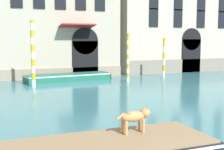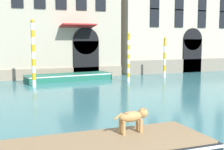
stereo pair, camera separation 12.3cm
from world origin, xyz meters
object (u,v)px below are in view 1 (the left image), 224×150
Objects in this scene: mooring_pole_0 at (164,57)px; mooring_pole_3 at (33,53)px; mooring_pole_1 at (128,57)px; boat_moored_near_palazzo at (68,77)px; dog_on_deck at (135,117)px.

mooring_pole_0 is 0.74× the size of mooring_pole_3.
mooring_pole_1 is 7.07m from mooring_pole_3.
mooring_pole_0 is at bearing 6.00° from mooring_pole_3.
mooring_pole_3 is at bearing -146.72° from boat_moored_near_palazzo.
mooring_pole_1 reaches higher than dog_on_deck.
dog_on_deck is at bearing -86.93° from mooring_pole_3.
mooring_pole_1 is (-4.06, -1.38, 0.16)m from mooring_pole_0.
boat_moored_near_palazzo is at bearing 170.92° from mooring_pole_0.
mooring_pole_3 reaches higher than boat_moored_near_palazzo.
mooring_pole_3 is (-0.75, 13.92, 1.26)m from dog_on_deck.
mooring_pole_3 is (-7.06, 0.21, 0.43)m from mooring_pole_1.
mooring_pole_3 is (-11.12, -1.17, 0.60)m from mooring_pole_0.
dog_on_deck is 0.31× the size of mooring_pole_0.
mooring_pole_3 is at bearing 90.66° from dog_on_deck.
mooring_pole_1 is at bearing -161.18° from mooring_pole_0.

